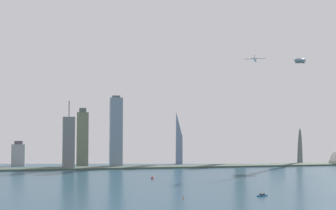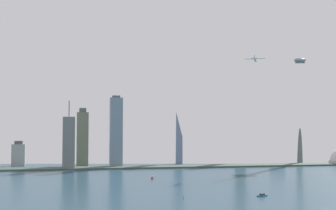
{
  "view_description": "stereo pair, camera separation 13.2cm",
  "coord_description": "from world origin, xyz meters",
  "px_view_note": "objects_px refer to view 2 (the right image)",
  "views": [
    {
      "loc": [
        -234.02,
        -402.38,
        70.82
      ],
      "look_at": [
        -51.26,
        465.85,
        118.82
      ],
      "focal_mm": 50.37,
      "sensor_mm": 36.0,
      "label": 1
    },
    {
      "loc": [
        -233.89,
        -402.41,
        70.82
      ],
      "look_at": [
        -51.26,
        465.85,
        118.82
      ],
      "focal_mm": 50.37,
      "sensor_mm": 36.0,
      "label": 2
    }
  ],
  "objects_px": {
    "channel_buoy_0": "(183,197)",
    "airplane": "(255,60)",
    "observation_tower": "(299,87)",
    "skyscraper_3": "(18,154)",
    "skyscraper_7": "(83,138)",
    "boat_6": "(152,178)",
    "skyscraper_1": "(178,133)",
    "skyscraper_2": "(240,126)",
    "boat_3": "(262,195)",
    "skyscraper_0": "(69,143)",
    "skyscraper_6": "(277,153)",
    "skyscraper_5": "(116,132)"
  },
  "relations": [
    {
      "from": "skyscraper_1",
      "to": "skyscraper_5",
      "type": "distance_m",
      "value": 157.96
    },
    {
      "from": "skyscraper_1",
      "to": "skyscraper_2",
      "type": "relative_size",
      "value": 0.79
    },
    {
      "from": "skyscraper_2",
      "to": "skyscraper_3",
      "type": "xyz_separation_m",
      "value": [
        -471.2,
        5.03,
        -58.54
      ]
    },
    {
      "from": "skyscraper_0",
      "to": "skyscraper_1",
      "type": "height_order",
      "value": "skyscraper_1"
    },
    {
      "from": "observation_tower",
      "to": "skyscraper_2",
      "type": "relative_size",
      "value": 2.08
    },
    {
      "from": "skyscraper_7",
      "to": "boat_6",
      "type": "height_order",
      "value": "skyscraper_7"
    },
    {
      "from": "boat_3",
      "to": "airplane",
      "type": "height_order",
      "value": "airplane"
    },
    {
      "from": "boat_3",
      "to": "boat_6",
      "type": "distance_m",
      "value": 221.71
    },
    {
      "from": "boat_6",
      "to": "boat_3",
      "type": "bearing_deg",
      "value": 42.97
    },
    {
      "from": "skyscraper_6",
      "to": "airplane",
      "type": "distance_m",
      "value": 261.87
    },
    {
      "from": "boat_3",
      "to": "observation_tower",
      "type": "bearing_deg",
      "value": 23.68
    },
    {
      "from": "skyscraper_7",
      "to": "airplane",
      "type": "height_order",
      "value": "airplane"
    },
    {
      "from": "skyscraper_7",
      "to": "airplane",
      "type": "xyz_separation_m",
      "value": [
        310.37,
        -140.68,
        146.81
      ]
    },
    {
      "from": "skyscraper_7",
      "to": "airplane",
      "type": "relative_size",
      "value": 3.3
    },
    {
      "from": "observation_tower",
      "to": "skyscraper_2",
      "type": "bearing_deg",
      "value": 150.4
    },
    {
      "from": "skyscraper_5",
      "to": "channel_buoy_0",
      "type": "xyz_separation_m",
      "value": [
        28.24,
        -433.35,
        -66.67
      ]
    },
    {
      "from": "skyscraper_1",
      "to": "boat_3",
      "type": "xyz_separation_m",
      "value": [
        -25.0,
        -506.32,
        -63.18
      ]
    },
    {
      "from": "skyscraper_2",
      "to": "boat_6",
      "type": "height_order",
      "value": "skyscraper_2"
    },
    {
      "from": "observation_tower",
      "to": "airplane",
      "type": "relative_size",
      "value": 9.67
    },
    {
      "from": "boat_3",
      "to": "channel_buoy_0",
      "type": "xyz_separation_m",
      "value": [
        -87.14,
        0.62,
        0.04
      ]
    },
    {
      "from": "skyscraper_0",
      "to": "boat_3",
      "type": "relative_size",
      "value": 9.03
    },
    {
      "from": "skyscraper_0",
      "to": "skyscraper_5",
      "type": "height_order",
      "value": "skyscraper_5"
    },
    {
      "from": "channel_buoy_0",
      "to": "airplane",
      "type": "bearing_deg",
      "value": 56.81
    },
    {
      "from": "skyscraper_6",
      "to": "skyscraper_3",
      "type": "bearing_deg",
      "value": 177.1
    },
    {
      "from": "observation_tower",
      "to": "skyscraper_3",
      "type": "height_order",
      "value": "observation_tower"
    },
    {
      "from": "skyscraper_2",
      "to": "airplane",
      "type": "xyz_separation_m",
      "value": [
        -34.85,
        -174.81,
        120.61
      ]
    },
    {
      "from": "skyscraper_1",
      "to": "boat_6",
      "type": "bearing_deg",
      "value": -109.87
    },
    {
      "from": "skyscraper_0",
      "to": "boat_6",
      "type": "bearing_deg",
      "value": -58.55
    },
    {
      "from": "skyscraper_3",
      "to": "boat_6",
      "type": "bearing_deg",
      "value": -54.71
    },
    {
      "from": "skyscraper_1",
      "to": "channel_buoy_0",
      "type": "distance_m",
      "value": 521.81
    },
    {
      "from": "observation_tower",
      "to": "boat_6",
      "type": "xyz_separation_m",
      "value": [
        -361.36,
        -243.29,
        -161.64
      ]
    },
    {
      "from": "boat_3",
      "to": "skyscraper_5",
      "type": "bearing_deg",
      "value": 70.32
    },
    {
      "from": "skyscraper_3",
      "to": "channel_buoy_0",
      "type": "xyz_separation_m",
      "value": [
        216.77,
        -515.55,
        -21.67
      ]
    },
    {
      "from": "skyscraper_2",
      "to": "observation_tower",
      "type": "bearing_deg",
      "value": -29.6
    },
    {
      "from": "skyscraper_1",
      "to": "skyscraper_7",
      "type": "bearing_deg",
      "value": -171.78
    },
    {
      "from": "skyscraper_6",
      "to": "skyscraper_2",
      "type": "bearing_deg",
      "value": 163.63
    },
    {
      "from": "skyscraper_0",
      "to": "skyscraper_7",
      "type": "height_order",
      "value": "skyscraper_0"
    },
    {
      "from": "skyscraper_3",
      "to": "skyscraper_5",
      "type": "relative_size",
      "value": 0.36
    },
    {
      "from": "skyscraper_0",
      "to": "skyscraper_1",
      "type": "bearing_deg",
      "value": 24.2
    },
    {
      "from": "observation_tower",
      "to": "airplane",
      "type": "xyz_separation_m",
      "value": [
        -145.08,
        -112.2,
        38.59
      ]
    },
    {
      "from": "skyscraper_7",
      "to": "skyscraper_0",
      "type": "bearing_deg",
      "value": -109.97
    },
    {
      "from": "observation_tower",
      "to": "airplane",
      "type": "distance_m",
      "value": 187.42
    },
    {
      "from": "skyscraper_5",
      "to": "skyscraper_3",
      "type": "bearing_deg",
      "value": 156.44
    },
    {
      "from": "skyscraper_2",
      "to": "boat_3",
      "type": "relative_size",
      "value": 11.71
    },
    {
      "from": "skyscraper_3",
      "to": "skyscraper_6",
      "type": "bearing_deg",
      "value": -2.9
    },
    {
      "from": "skyscraper_2",
      "to": "boat_6",
      "type": "bearing_deg",
      "value": -129.38
    },
    {
      "from": "skyscraper_1",
      "to": "boat_3",
      "type": "bearing_deg",
      "value": -92.83
    },
    {
      "from": "skyscraper_5",
      "to": "channel_buoy_0",
      "type": "distance_m",
      "value": 439.35
    },
    {
      "from": "skyscraper_2",
      "to": "skyscraper_7",
      "type": "distance_m",
      "value": 347.89
    },
    {
      "from": "skyscraper_1",
      "to": "boat_6",
      "type": "xyz_separation_m",
      "value": [
        -108.83,
        -301.08,
        -62.55
      ]
    }
  ]
}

